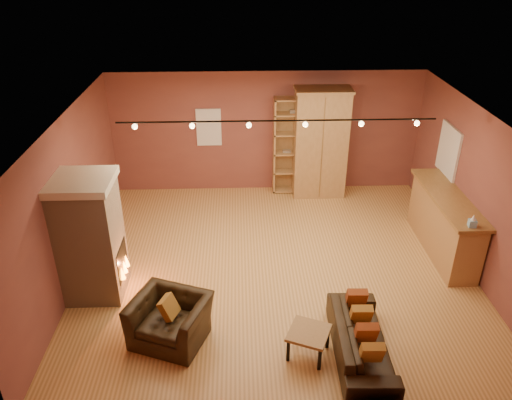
{
  "coord_description": "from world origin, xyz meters",
  "views": [
    {
      "loc": [
        -0.63,
        -7.51,
        5.35
      ],
      "look_at": [
        -0.34,
        0.2,
        1.27
      ],
      "focal_mm": 35.0,
      "sensor_mm": 36.0,
      "label": 1
    }
  ],
  "objects_px": {
    "loveseat": "(362,335)",
    "armchair": "(169,313)",
    "fireplace": "(91,238)",
    "bookcase": "(293,144)",
    "bar_counter": "(444,223)",
    "coffee_table": "(309,335)",
    "armoire": "(320,143)"
  },
  "relations": [
    {
      "from": "loveseat",
      "to": "armchair",
      "type": "bearing_deg",
      "value": 82.5
    },
    {
      "from": "fireplace",
      "to": "loveseat",
      "type": "distance_m",
      "value": 4.47
    },
    {
      "from": "fireplace",
      "to": "bookcase",
      "type": "height_order",
      "value": "bookcase"
    },
    {
      "from": "bookcase",
      "to": "bar_counter",
      "type": "bearing_deg",
      "value": -46.4
    },
    {
      "from": "coffee_table",
      "to": "bookcase",
      "type": "bearing_deg",
      "value": 86.77
    },
    {
      "from": "fireplace",
      "to": "bar_counter",
      "type": "height_order",
      "value": "fireplace"
    },
    {
      "from": "armchair",
      "to": "loveseat",
      "type": "bearing_deg",
      "value": 11.59
    },
    {
      "from": "bookcase",
      "to": "coffee_table",
      "type": "bearing_deg",
      "value": -93.23
    },
    {
      "from": "fireplace",
      "to": "bar_counter",
      "type": "distance_m",
      "value": 6.34
    },
    {
      "from": "bookcase",
      "to": "loveseat",
      "type": "xyz_separation_m",
      "value": [
        0.44,
        -5.38,
        -0.76
      ]
    },
    {
      "from": "bookcase",
      "to": "loveseat",
      "type": "relative_size",
      "value": 1.19
    },
    {
      "from": "fireplace",
      "to": "bookcase",
      "type": "xyz_separation_m",
      "value": [
        3.66,
        3.73,
        0.09
      ]
    },
    {
      "from": "fireplace",
      "to": "coffee_table",
      "type": "relative_size",
      "value": 2.95
    },
    {
      "from": "fireplace",
      "to": "bookcase",
      "type": "bearing_deg",
      "value": 45.56
    },
    {
      "from": "armoire",
      "to": "loveseat",
      "type": "height_order",
      "value": "armoire"
    },
    {
      "from": "fireplace",
      "to": "armchair",
      "type": "height_order",
      "value": "fireplace"
    },
    {
      "from": "bookcase",
      "to": "armchair",
      "type": "relative_size",
      "value": 1.81
    },
    {
      "from": "armoire",
      "to": "bar_counter",
      "type": "relative_size",
      "value": 1.02
    },
    {
      "from": "fireplace",
      "to": "loveseat",
      "type": "xyz_separation_m",
      "value": [
        4.1,
        -1.65,
        -0.68
      ]
    },
    {
      "from": "bookcase",
      "to": "bar_counter",
      "type": "relative_size",
      "value": 0.92
    },
    {
      "from": "bar_counter",
      "to": "coffee_table",
      "type": "distance_m",
      "value": 3.89
    },
    {
      "from": "fireplace",
      "to": "loveseat",
      "type": "height_order",
      "value": "fireplace"
    },
    {
      "from": "bar_counter",
      "to": "coffee_table",
      "type": "xyz_separation_m",
      "value": [
        -2.88,
        -2.61,
        -0.24
      ]
    },
    {
      "from": "armchair",
      "to": "coffee_table",
      "type": "relative_size",
      "value": 1.73
    },
    {
      "from": "armchair",
      "to": "fireplace",
      "type": "bearing_deg",
      "value": 159.71
    },
    {
      "from": "fireplace",
      "to": "armoire",
      "type": "height_order",
      "value": "armoire"
    },
    {
      "from": "loveseat",
      "to": "armchair",
      "type": "relative_size",
      "value": 1.53
    },
    {
      "from": "bar_counter",
      "to": "loveseat",
      "type": "height_order",
      "value": "bar_counter"
    },
    {
      "from": "bookcase",
      "to": "loveseat",
      "type": "height_order",
      "value": "bookcase"
    },
    {
      "from": "bar_counter",
      "to": "loveseat",
      "type": "xyz_separation_m",
      "value": [
        -2.14,
        -2.67,
        -0.21
      ]
    },
    {
      "from": "bar_counter",
      "to": "coffee_table",
      "type": "relative_size",
      "value": 3.4
    },
    {
      "from": "fireplace",
      "to": "coffee_table",
      "type": "distance_m",
      "value": 3.78
    }
  ]
}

